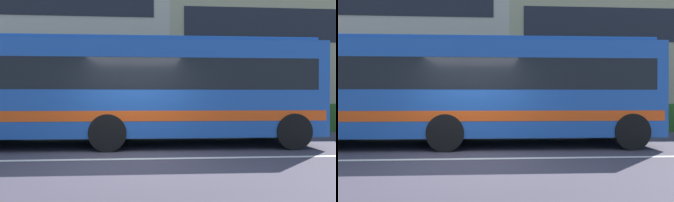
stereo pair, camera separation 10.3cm
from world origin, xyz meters
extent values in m
plane|color=#403A46|center=(0.00, 0.00, 0.00)|extent=(160.00, 160.00, 0.00)
cube|color=silver|center=(0.00, 0.00, 0.00)|extent=(60.00, 0.16, 0.01)
cube|color=#397127|center=(-0.08, 5.75, 0.59)|extent=(18.17, 1.10, 1.18)
cube|color=#B6AB97|center=(-9.82, 16.20, 6.34)|extent=(22.98, 11.71, 12.69)
cube|color=tan|center=(12.10, 16.20, 4.99)|extent=(20.85, 11.71, 9.97)
cube|color=#1D4B9C|center=(-0.03, 2.23, 1.68)|extent=(10.82, 2.67, 2.66)
cube|color=black|center=(-0.03, 2.23, 2.08)|extent=(10.17, 2.69, 0.85)
cube|color=#E24812|center=(-0.03, 2.23, 0.95)|extent=(10.61, 2.70, 0.28)
cube|color=#1F50A2|center=(-0.03, 2.23, 3.07)|extent=(10.39, 2.26, 0.12)
cube|color=black|center=(5.38, 2.18, 2.08)|extent=(0.05, 2.17, 0.94)
cylinder|color=black|center=(4.38, 3.38, 0.50)|extent=(1.00, 0.29, 1.00)
cylinder|color=black|center=(4.36, 1.00, 0.50)|extent=(1.00, 0.29, 1.00)
cylinder|color=black|center=(-0.68, 3.43, 0.50)|extent=(1.00, 0.29, 1.00)
cylinder|color=black|center=(-0.70, 1.04, 0.50)|extent=(1.00, 0.29, 1.00)
cylinder|color=black|center=(-4.42, 3.46, 0.50)|extent=(1.00, 0.29, 1.00)
camera|label=1|loc=(0.33, -7.04, 1.41)|focal=32.21mm
camera|label=2|loc=(0.43, -7.05, 1.41)|focal=32.21mm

